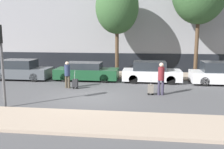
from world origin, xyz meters
name	(u,v)px	position (x,y,z in m)	size (l,w,h in m)	color
ground_plane	(90,97)	(0.00, 0.00, 0.00)	(80.00, 80.00, 0.00)	#4C4C4F
sidewalk_near	(69,121)	(0.00, -3.75, 0.06)	(28.00, 2.50, 0.12)	tan
sidewalk_far	(109,74)	(0.00, 7.00, 0.06)	(28.00, 3.00, 0.12)	tan
building_facade	(115,18)	(0.00, 10.84, 4.75)	(28.00, 3.34, 9.53)	gray
parked_car_0	(21,70)	(-6.15, 4.47, 0.67)	(4.21, 1.83, 1.44)	#4C5156
parked_car_1	(86,72)	(-1.32, 4.69, 0.62)	(4.49, 1.73, 1.29)	#194728
parked_car_2	(151,72)	(3.28, 4.67, 0.66)	(3.99, 1.74, 1.43)	silver
parked_car_3	(221,74)	(7.85, 4.51, 0.68)	(3.98, 1.83, 1.48)	silver
pedestrian_left	(67,73)	(-1.88, 2.04, 0.93)	(0.34, 0.34, 1.65)	#4C4233
trolley_left	(75,83)	(-1.35, 1.88, 0.36)	(0.34, 0.29, 1.14)	#262628
pedestrian_right	(161,77)	(3.73, 0.99, 1.02)	(0.35, 0.34, 1.79)	#383347
trolley_right	(151,89)	(3.18, 0.94, 0.35)	(0.34, 0.29, 1.12)	slate
traffic_light	(0,50)	(-3.50, -2.36, 2.66)	(0.28, 0.47, 3.73)	#515154
parked_bicycle	(140,69)	(2.46, 7.15, 0.49)	(1.77, 0.06, 0.96)	black
bare_tree_near_crossing	(117,8)	(0.66, 6.86, 5.27)	(3.29, 3.29, 7.18)	#4C3826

